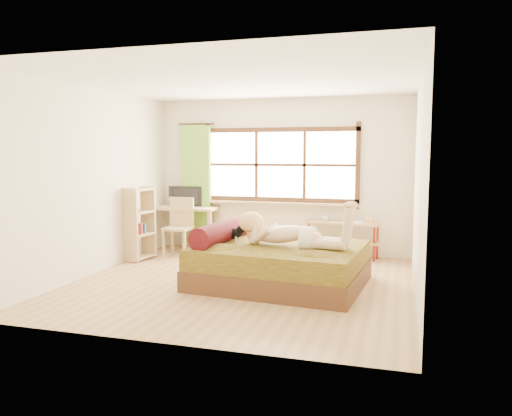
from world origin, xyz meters
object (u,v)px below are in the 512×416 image
(desk, at_px, (183,212))
(chair, at_px, (180,223))
(kitten, at_px, (232,232))
(pipe_shelf, at_px, (343,231))
(woman, at_px, (291,222))
(bed, at_px, (276,263))
(bookshelf, at_px, (139,223))

(desk, distance_m, chair, 0.40)
(kitten, distance_m, pipe_shelf, 2.32)
(woman, xyz_separation_m, desk, (-2.41, 1.92, -0.18))
(chair, xyz_separation_m, pipe_shelf, (2.78, 0.48, -0.10))
(woman, bearing_deg, chair, 151.55)
(bed, distance_m, kitten, 0.77)
(kitten, distance_m, desk, 2.34)
(bed, xyz_separation_m, desk, (-2.21, 1.86, 0.39))
(woman, xyz_separation_m, chair, (-2.32, 1.56, -0.32))
(chair, relative_size, bookshelf, 0.83)
(woman, bearing_deg, pipe_shelf, 82.55)
(woman, height_order, desk, woman)
(woman, relative_size, desk, 1.17)
(chair, height_order, bookshelf, bookshelf)
(kitten, relative_size, desk, 0.25)
(woman, relative_size, chair, 1.53)
(kitten, bearing_deg, chair, 141.25)
(chair, relative_size, pipe_shelf, 0.78)
(desk, bearing_deg, pipe_shelf, -0.92)
(bed, distance_m, bookshelf, 2.71)
(desk, xyz_separation_m, bookshelf, (-0.34, -0.98, -0.08))
(bed, relative_size, chair, 2.35)
(woman, xyz_separation_m, bookshelf, (-2.75, 0.93, -0.26))
(bed, xyz_separation_m, woman, (0.20, -0.06, 0.57))
(woman, distance_m, bookshelf, 2.92)
(kitten, relative_size, pipe_shelf, 0.26)
(bookshelf, bearing_deg, chair, 62.72)
(kitten, bearing_deg, woman, -4.34)
(bed, height_order, kitten, bed)
(bed, bearing_deg, desk, 145.32)
(desk, bearing_deg, chair, -78.50)
(chair, bearing_deg, kitten, -47.45)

